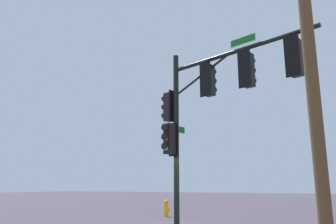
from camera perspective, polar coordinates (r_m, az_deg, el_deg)
The scene contains 3 objects.
signal_pole_assembly at distance 11.67m, azimuth 6.67°, elevation 1.88°, with size 5.88×2.16×6.48m.
utility_pole at distance 8.21m, azimuth 23.41°, elevation 4.00°, with size 0.29×1.80×7.18m.
fire_hydrant at distance 17.58m, azimuth -0.29°, elevation -16.06°, with size 0.33×0.24×0.83m.
Camera 1 is at (5.18, -11.15, 1.54)m, focal length 35.80 mm.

